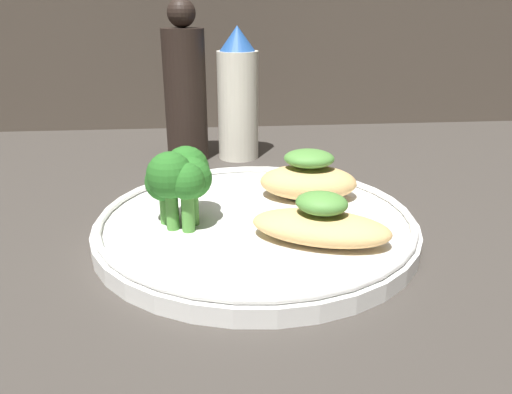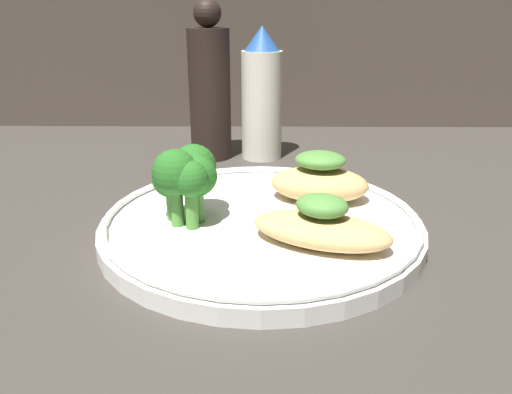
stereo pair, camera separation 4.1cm
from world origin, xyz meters
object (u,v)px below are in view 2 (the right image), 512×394
Objects in this scene: sauce_bottle at (261,97)px; broccoli_bunch at (180,175)px; pepper_grinder at (206,89)px; plate at (256,224)px.

broccoli_bunch is at bearing -105.30° from sauce_bottle.
broccoli_bunch is 0.33× the size of pepper_grinder.
sauce_bottle is 6.81cm from pepper_grinder.
pepper_grinder reaches higher than sauce_bottle.
sauce_bottle is 0.84× the size of pepper_grinder.
pepper_grinder is (-6.74, 0.00, 0.98)cm from sauce_bottle.
broccoli_bunch is 23.86cm from pepper_grinder.
broccoli_bunch reaches higher than plate.
plate is 1.41× the size of pepper_grinder.
broccoli_bunch is 24.60cm from sauce_bottle.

